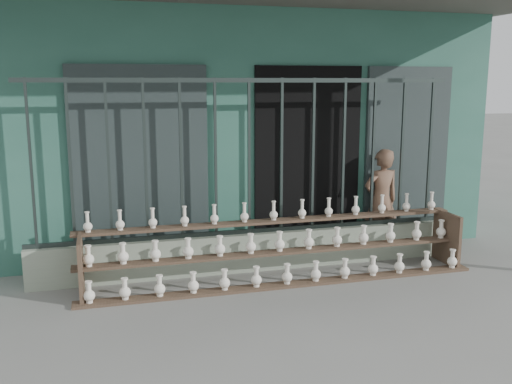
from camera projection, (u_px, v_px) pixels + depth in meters
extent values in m
plane|color=slate|center=(283.00, 311.00, 5.57)|extent=(60.00, 60.00, 0.00)
cube|color=#2E6251|center=(203.00, 119.00, 9.33)|extent=(7.00, 5.00, 3.20)
cube|color=black|center=(307.00, 161.00, 7.30)|extent=(1.40, 0.12, 2.40)
cube|color=#212C2B|center=(140.00, 168.00, 6.71)|extent=(1.60, 0.08, 2.40)
cube|color=#212C2B|center=(406.00, 158.00, 7.62)|extent=(1.20, 0.08, 2.40)
cube|color=#919E88|center=(249.00, 251.00, 6.75)|extent=(5.00, 0.20, 0.45)
cube|color=#283330|center=(31.00, 165.00, 5.93)|extent=(0.03, 0.03, 1.80)
cube|color=#283330|center=(70.00, 164.00, 6.03)|extent=(0.03, 0.03, 1.80)
cube|color=#283330|center=(108.00, 162.00, 6.13)|extent=(0.03, 0.03, 1.80)
cube|color=#283330|center=(145.00, 161.00, 6.23)|extent=(0.03, 0.03, 1.80)
cube|color=#283330|center=(181.00, 160.00, 6.34)|extent=(0.03, 0.03, 1.80)
cube|color=#283330|center=(216.00, 159.00, 6.44)|extent=(0.03, 0.03, 1.80)
cube|color=#283330|center=(249.00, 157.00, 6.54)|extent=(0.03, 0.03, 1.80)
cube|color=#283330|center=(281.00, 156.00, 6.64)|extent=(0.03, 0.03, 1.80)
cube|color=#283330|center=(313.00, 155.00, 6.75)|extent=(0.03, 0.03, 1.80)
cube|color=#283330|center=(343.00, 154.00, 6.85)|extent=(0.03, 0.03, 1.80)
cube|color=#283330|center=(373.00, 153.00, 6.95)|extent=(0.03, 0.03, 1.80)
cube|color=#283330|center=(402.00, 152.00, 7.05)|extent=(0.03, 0.03, 1.80)
cube|color=#283330|center=(430.00, 151.00, 7.16)|extent=(0.03, 0.03, 1.80)
cube|color=#283330|center=(249.00, 80.00, 6.38)|extent=(5.00, 0.04, 0.05)
cube|color=#283330|center=(249.00, 231.00, 6.71)|extent=(5.00, 0.04, 0.05)
cube|color=brown|center=(287.00, 285.00, 6.24)|extent=(4.50, 0.18, 0.03)
cube|color=brown|center=(280.00, 252.00, 6.42)|extent=(4.50, 0.18, 0.03)
cube|color=brown|center=(273.00, 221.00, 6.60)|extent=(4.50, 0.18, 0.03)
cube|color=brown|center=(81.00, 268.00, 5.86)|extent=(0.04, 0.55, 0.64)
cube|color=brown|center=(447.00, 238.00, 6.99)|extent=(0.04, 0.55, 0.64)
imported|color=brown|center=(381.00, 201.00, 7.43)|extent=(0.53, 0.38, 1.36)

